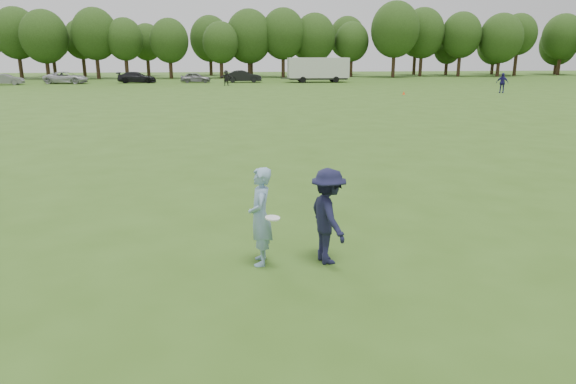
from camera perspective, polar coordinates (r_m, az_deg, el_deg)
name	(u,v)px	position (r m, az deg, el deg)	size (l,w,h in m)	color
ground	(285,253)	(10.17, -0.37, -6.78)	(200.00, 200.00, 0.00)	#345518
thrower	(260,217)	(9.40, -3.08, -2.74)	(0.67, 0.44, 1.83)	#7EA1C4
defender	(328,216)	(9.49, 4.49, -2.70)	(1.16, 0.67, 1.79)	#171833
player_far_b	(502,83)	(55.52, 22.70, 11.12)	(1.13, 0.47, 1.93)	navy
player_far_d	(226,78)	(63.55, -6.88, 12.48)	(1.69, 0.54, 1.82)	black
car_b	(6,79)	(73.07, -28.88, 10.90)	(1.40, 4.02, 1.33)	slate
car_c	(66,78)	(72.73, -23.41, 11.57)	(2.46, 5.34, 1.48)	#B5B5BA
car_d	(137,77)	(71.44, -16.45, 12.12)	(1.99, 4.89, 1.42)	black
car_e	(196,78)	(70.23, -10.23, 12.41)	(1.58, 3.92, 1.34)	slate
car_f	(243,76)	(69.97, -4.99, 12.67)	(1.66, 4.76, 1.57)	black
field_cone	(404,93)	(50.46, 12.74, 10.68)	(0.28, 0.28, 0.30)	#F5400C
disc_in_play	(273,218)	(9.10, -1.72, -2.90)	(0.30, 0.30, 0.05)	white
cargo_trailer	(318,69)	(70.18, 3.35, 13.52)	(9.00, 2.75, 3.20)	silver
treeline	(248,37)	(86.39, -4.44, 16.79)	(130.35, 18.39, 11.74)	#332114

